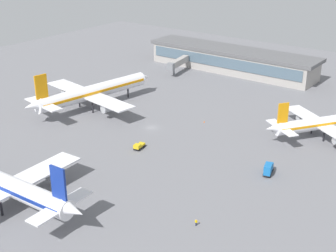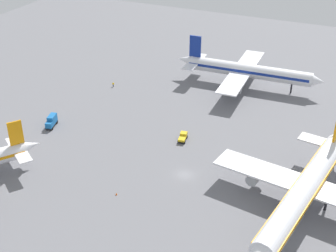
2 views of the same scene
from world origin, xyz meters
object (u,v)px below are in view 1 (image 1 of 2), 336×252
object	(u,v)px
airplane_at_gate	(325,122)
airplane_taxiing	(5,184)
safety_cone_near_gate	(204,122)
airplane_distant	(92,92)
catering_truck	(268,169)
pushback_tractor	(139,146)
ground_crew_worker	(196,222)

from	to	relation	value
airplane_at_gate	airplane_taxiing	distance (m)	100.13
safety_cone_near_gate	airplane_distant	bearing A→B (deg)	17.09
catering_truck	safety_cone_near_gate	bearing A→B (deg)	42.55
airplane_distant	pushback_tractor	distance (m)	41.82
pushback_tractor	catering_truck	size ratio (longest dim) A/B	0.79
ground_crew_worker	safety_cone_near_gate	xyz separation A→B (m)	(32.68, -54.21, -0.55)
pushback_tractor	airplane_taxiing	bearing A→B (deg)	-17.44
airplane_at_gate	safety_cone_near_gate	bearing A→B (deg)	143.68
airplane_at_gate	airplane_distant	distance (m)	84.21
pushback_tractor	safety_cone_near_gate	distance (m)	30.84
airplane_taxiing	ground_crew_worker	size ratio (longest dim) A/B	31.58
airplane_at_gate	airplane_distant	world-z (taller)	airplane_distant
airplane_taxiing	safety_cone_near_gate	bearing A→B (deg)	-100.05
catering_truck	ground_crew_worker	size ratio (longest dim) A/B	3.54
catering_truck	ground_crew_worker	xyz separation A→B (m)	(2.25, 32.72, -0.85)
airplane_taxiing	pushback_tractor	distance (m)	44.69
airplane_at_gate	safety_cone_near_gate	size ratio (longest dim) A/B	64.36
ground_crew_worker	airplane_taxiing	bearing A→B (deg)	-94.77
airplane_distant	safety_cone_near_gate	world-z (taller)	airplane_distant
airplane_at_gate	ground_crew_worker	world-z (taller)	airplane_at_gate
catering_truck	ground_crew_worker	distance (m)	32.81
airplane_at_gate	pushback_tractor	size ratio (longest dim) A/B	8.27
ground_crew_worker	pushback_tractor	bearing A→B (deg)	-152.93
airplane_at_gate	airplane_taxiing	world-z (taller)	airplane_taxiing
airplane_taxiing	safety_cone_near_gate	xyz separation A→B (m)	(-9.89, -74.61, -5.53)
ground_crew_worker	catering_truck	bearing A→B (deg)	145.70
airplane_at_gate	safety_cone_near_gate	xyz separation A→B (m)	(38.04, 13.30, -4.62)
airplane_taxiing	catering_truck	distance (m)	69.63
airplane_distant	safety_cone_near_gate	size ratio (longest dim) A/B	94.93
airplane_at_gate	pushback_tractor	bearing A→B (deg)	170.30
airplane_taxiing	airplane_distant	size ratio (longest dim) A/B	0.93
airplane_at_gate	pushback_tractor	xyz separation A→B (m)	(42.47, 43.82, -3.95)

